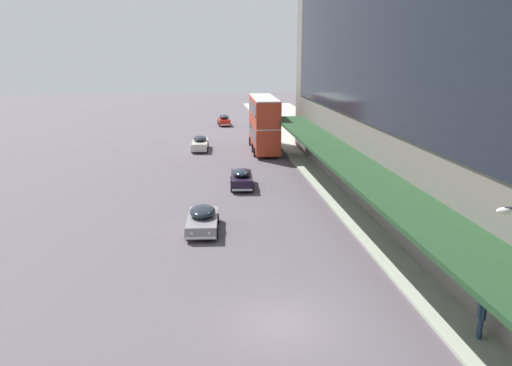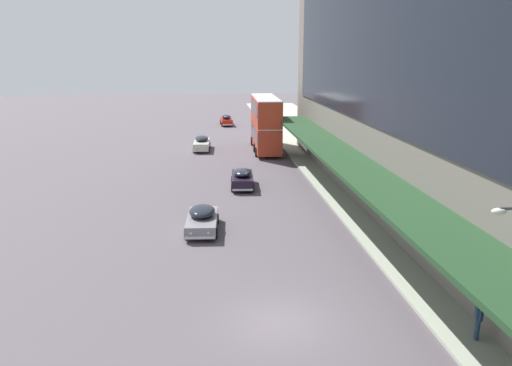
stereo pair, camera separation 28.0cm
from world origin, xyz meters
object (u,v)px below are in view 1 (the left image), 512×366
at_px(transit_bus_kerbside_front, 264,122).
at_px(sedan_trailing_near, 224,120).
at_px(sedan_lead_near, 242,178).
at_px(pedestrian_at_kerb, 482,314).
at_px(sedan_oncoming_rear, 200,143).
at_px(sedan_second_near, 203,219).

height_order(transit_bus_kerbside_front, sedan_trailing_near, transit_bus_kerbside_front).
bearing_deg(sedan_lead_near, sedan_trailing_near, 89.62).
height_order(sedan_trailing_near, pedestrian_at_kerb, pedestrian_at_kerb).
bearing_deg(transit_bus_kerbside_front, sedan_oncoming_rear, 170.73).
bearing_deg(transit_bus_kerbside_front, sedan_lead_near, -103.57).
xyz_separation_m(transit_bus_kerbside_front, pedestrian_at_kerb, (3.49, -39.32, -2.07)).
relative_size(sedan_second_near, sedan_lead_near, 1.02).
distance_m(sedan_lead_near, pedestrian_at_kerb, 24.74).
height_order(sedan_lead_near, pedestrian_at_kerb, pedestrian_at_kerb).
height_order(sedan_second_near, pedestrian_at_kerb, pedestrian_at_kerb).
bearing_deg(sedan_lead_near, sedan_second_near, -108.03).
height_order(transit_bus_kerbside_front, sedan_second_near, transit_bus_kerbside_front).
relative_size(sedan_second_near, sedan_oncoming_rear, 0.92).
bearing_deg(sedan_oncoming_rear, sedan_second_near, -89.68).
distance_m(sedan_second_near, sedan_lead_near, 10.53).
height_order(transit_bus_kerbside_front, sedan_oncoming_rear, transit_bus_kerbside_front).
distance_m(transit_bus_kerbside_front, sedan_second_near, 26.76).
xyz_separation_m(transit_bus_kerbside_front, sedan_oncoming_rear, (-7.19, 1.17, -2.46)).
xyz_separation_m(sedan_lead_near, pedestrian_at_kerb, (7.27, -23.64, 0.39)).
bearing_deg(pedestrian_at_kerb, transit_bus_kerbside_front, 95.06).
relative_size(transit_bus_kerbside_front, sedan_second_near, 2.31).
bearing_deg(sedan_second_near, pedestrian_at_kerb, -52.32).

